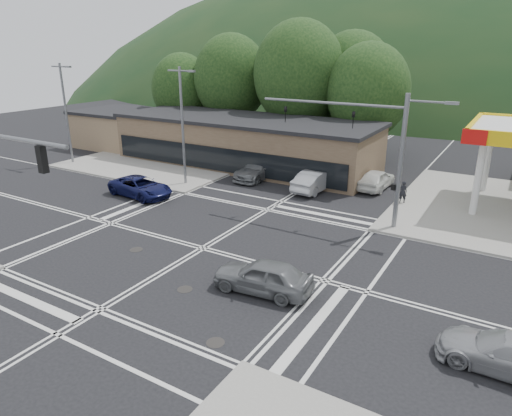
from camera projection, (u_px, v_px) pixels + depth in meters
The scene contains 20 objects.
ground at pixel (203, 248), 24.93m from camera, with size 120.00×120.00×0.00m, color black.
sidewalk_nw at pixel (173, 159), 44.26m from camera, with size 16.00×16.00×0.15m, color gray.
commercial_row at pixel (244, 143), 41.85m from camera, with size 24.00×8.00×4.00m, color brown.
commercial_nw at pixel (120, 129), 49.64m from camera, with size 8.00×7.00×3.60m, color #846B4F.
hill_north at pixel (457, 97), 97.70m from camera, with size 252.00×126.00×140.00m, color #18361A.
tree_n_a at pixel (231, 78), 48.67m from camera, with size 8.00×8.00×11.75m.
tree_n_b at pixel (299, 74), 44.60m from camera, with size 9.00×9.00×12.98m.
tree_n_c at pixel (368, 91), 41.66m from camera, with size 7.60×7.60×10.87m.
tree_n_d at pixel (182, 89), 51.20m from camera, with size 6.80×6.80×9.76m.
tree_n_e at pixel (352, 80), 46.12m from camera, with size 8.40×8.40×11.98m.
streetlight_nw at pixel (183, 121), 34.57m from camera, with size 2.50×0.25×9.00m.
streetlight_w at pixel (66, 109), 41.08m from camera, with size 2.50×0.25×9.00m.
signal_mast_ne at pixel (381, 144), 26.50m from camera, with size 11.65×0.30×8.00m.
car_blue_west at pixel (140, 187), 33.28m from camera, with size 2.37×5.15×1.43m, color #0E1240.
car_grey_center at pixel (263, 276), 20.32m from camera, with size 1.82×4.52×1.54m, color slate.
car_silver_east at pixel (510, 354), 15.35m from camera, with size 1.90×4.68×1.36m, color #98999E.
car_queue_a at pixel (315, 181), 34.54m from camera, with size 1.68×4.82×1.59m, color #ACAFB4.
car_queue_b at pixel (376, 179), 34.98m from camera, with size 1.80×4.48×1.53m, color white.
car_northbound at pixel (259, 169), 37.76m from camera, with size 2.20×5.42×1.57m, color slate.
pedestrian at pixel (403, 192), 31.44m from camera, with size 0.56×0.37×1.55m, color black.
Camera 1 is at (14.14, -18.03, 10.48)m, focal length 32.00 mm.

